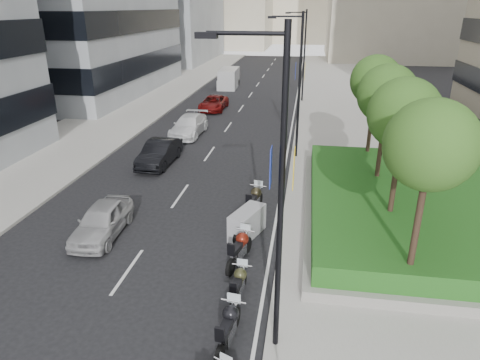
% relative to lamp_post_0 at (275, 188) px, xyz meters
% --- Properties ---
extents(ground, '(160.00, 160.00, 0.00)m').
position_rel_lamp_post_0_xyz_m(ground, '(-4.14, -1.00, -5.07)').
color(ground, black).
rests_on(ground, ground).
extents(sidewalk_right, '(10.00, 100.00, 0.15)m').
position_rel_lamp_post_0_xyz_m(sidewalk_right, '(4.86, 29.00, -4.99)').
color(sidewalk_right, '#9E9B93').
rests_on(sidewalk_right, ground).
extents(sidewalk_left, '(8.00, 100.00, 0.15)m').
position_rel_lamp_post_0_xyz_m(sidewalk_left, '(-16.14, 29.00, -4.99)').
color(sidewalk_left, '#9E9B93').
rests_on(sidewalk_left, ground).
extents(lane_edge, '(0.12, 100.00, 0.01)m').
position_rel_lamp_post_0_xyz_m(lane_edge, '(-0.44, 29.00, -5.06)').
color(lane_edge, silver).
rests_on(lane_edge, ground).
extents(lane_centre, '(0.12, 100.00, 0.01)m').
position_rel_lamp_post_0_xyz_m(lane_centre, '(-5.64, 29.00, -5.06)').
color(lane_centre, silver).
rests_on(lane_centre, ground).
extents(planter, '(10.00, 14.00, 0.40)m').
position_rel_lamp_post_0_xyz_m(planter, '(5.86, 9.00, -4.72)').
color(planter, gray).
rests_on(planter, sidewalk_right).
extents(hedge, '(9.40, 13.40, 0.80)m').
position_rel_lamp_post_0_xyz_m(hedge, '(5.86, 9.00, -4.12)').
color(hedge, '#245117').
rests_on(hedge, planter).
extents(tree_0, '(2.80, 2.80, 6.30)m').
position_rel_lamp_post_0_xyz_m(tree_0, '(4.36, 3.00, 0.36)').
color(tree_0, '#332319').
rests_on(tree_0, planter).
extents(tree_1, '(2.80, 2.80, 6.30)m').
position_rel_lamp_post_0_xyz_m(tree_1, '(4.36, 7.00, 0.36)').
color(tree_1, '#332319').
rests_on(tree_1, planter).
extents(tree_2, '(2.80, 2.80, 6.30)m').
position_rel_lamp_post_0_xyz_m(tree_2, '(4.36, 11.00, 0.36)').
color(tree_2, '#332319').
rests_on(tree_2, planter).
extents(tree_3, '(2.80, 2.80, 6.30)m').
position_rel_lamp_post_0_xyz_m(tree_3, '(4.36, 15.00, 0.36)').
color(tree_3, '#332319').
rests_on(tree_3, planter).
extents(lamp_post_0, '(2.34, 0.45, 9.00)m').
position_rel_lamp_post_0_xyz_m(lamp_post_0, '(0.00, 0.00, 0.00)').
color(lamp_post_0, black).
rests_on(lamp_post_0, ground).
extents(lamp_post_1, '(2.34, 0.45, 9.00)m').
position_rel_lamp_post_0_xyz_m(lamp_post_1, '(0.00, 17.00, 0.00)').
color(lamp_post_1, black).
rests_on(lamp_post_1, ground).
extents(lamp_post_2, '(2.34, 0.45, 9.00)m').
position_rel_lamp_post_0_xyz_m(lamp_post_2, '(0.00, 35.00, 0.00)').
color(lamp_post_2, black).
rests_on(lamp_post_2, ground).
extents(motorcycle_2, '(0.77, 2.31, 1.15)m').
position_rel_lamp_post_0_xyz_m(motorcycle_2, '(-1.22, -0.08, -4.45)').
color(motorcycle_2, black).
rests_on(motorcycle_2, ground).
extents(motorcycle_3, '(0.70, 2.10, 1.04)m').
position_rel_lamp_post_0_xyz_m(motorcycle_3, '(-1.25, 2.05, -4.51)').
color(motorcycle_3, black).
rests_on(motorcycle_3, ground).
extents(motorcycle_4, '(0.87, 2.34, 1.18)m').
position_rel_lamp_post_0_xyz_m(motorcycle_4, '(-1.56, 4.22, -4.43)').
color(motorcycle_4, black).
rests_on(motorcycle_4, ground).
extents(motorcycle_5, '(1.48, 2.17, 1.22)m').
position_rel_lamp_post_0_xyz_m(motorcycle_5, '(-1.57, 6.35, -4.46)').
color(motorcycle_5, black).
rests_on(motorcycle_5, ground).
extents(motorcycle_6, '(0.82, 2.44, 1.22)m').
position_rel_lamp_post_0_xyz_m(motorcycle_6, '(-1.54, 8.61, -4.41)').
color(motorcycle_6, black).
rests_on(motorcycle_6, ground).
extents(car_a, '(1.86, 4.24, 1.42)m').
position_rel_lamp_post_0_xyz_m(car_a, '(-7.75, 5.45, -4.36)').
color(car_a, '#ADACAE').
rests_on(car_a, ground).
extents(car_b, '(1.73, 4.64, 1.51)m').
position_rel_lamp_post_0_xyz_m(car_b, '(-8.26, 14.48, -4.31)').
color(car_b, black).
rests_on(car_b, ground).
extents(car_c, '(2.23, 5.20, 1.49)m').
position_rel_lamp_post_0_xyz_m(car_c, '(-8.19, 21.21, -4.32)').
color(car_c, white).
rests_on(car_c, ground).
extents(car_d, '(2.24, 4.81, 1.33)m').
position_rel_lamp_post_0_xyz_m(car_d, '(-8.14, 29.94, -4.40)').
color(car_d, maroon).
rests_on(car_d, ground).
extents(delivery_van, '(2.26, 5.41, 2.24)m').
position_rel_lamp_post_0_xyz_m(delivery_van, '(-8.86, 42.01, -4.02)').
color(delivery_van, '#B9BABC').
rests_on(delivery_van, ground).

